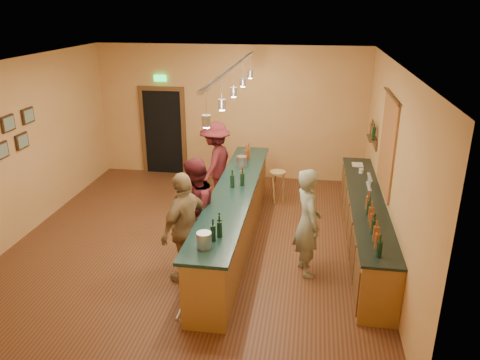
% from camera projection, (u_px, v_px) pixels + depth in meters
% --- Properties ---
extents(floor, '(7.00, 7.00, 0.00)m').
position_uv_depth(floor, '(198.00, 240.00, 8.62)').
color(floor, '#4F2516').
rests_on(floor, ground).
extents(ceiling, '(6.50, 7.00, 0.02)m').
position_uv_depth(ceiling, '(192.00, 62.00, 7.48)').
color(ceiling, silver).
rests_on(ceiling, wall_back).
extents(wall_back, '(6.50, 0.02, 3.20)m').
position_uv_depth(wall_back, '(230.00, 113.00, 11.28)').
color(wall_back, '#C78A4A').
rests_on(wall_back, floor).
extents(wall_front, '(6.50, 0.02, 3.20)m').
position_uv_depth(wall_front, '(113.00, 262.00, 4.81)').
color(wall_front, '#C78A4A').
rests_on(wall_front, floor).
extents(wall_left, '(0.02, 7.00, 3.20)m').
position_uv_depth(wall_left, '(22.00, 149.00, 8.51)').
color(wall_left, '#C78A4A').
rests_on(wall_left, floor).
extents(wall_right, '(0.02, 7.00, 3.20)m').
position_uv_depth(wall_right, '(390.00, 167.00, 7.58)').
color(wall_right, '#C78A4A').
rests_on(wall_right, floor).
extents(doorway, '(1.15, 0.09, 2.48)m').
position_uv_depth(doorway, '(163.00, 130.00, 11.67)').
color(doorway, black).
rests_on(doorway, wall_back).
extents(tapestry, '(0.03, 1.40, 1.60)m').
position_uv_depth(tapestry, '(387.00, 145.00, 7.86)').
color(tapestry, maroon).
rests_on(tapestry, wall_right).
extents(bottle_shelf, '(0.17, 0.55, 0.54)m').
position_uv_depth(bottle_shelf, '(373.00, 133.00, 9.32)').
color(bottle_shelf, '#522A18').
rests_on(bottle_shelf, wall_right).
extents(back_counter, '(0.60, 4.55, 1.27)m').
position_uv_depth(back_counter, '(365.00, 223.00, 8.18)').
color(back_counter, olive).
rests_on(back_counter, floor).
extents(tasting_bar, '(0.74, 5.10, 1.38)m').
position_uv_depth(tasting_bar, '(234.00, 212.00, 8.30)').
color(tasting_bar, olive).
rests_on(tasting_bar, floor).
extents(pendant_track, '(0.11, 4.60, 0.50)m').
position_uv_depth(pendant_track, '(234.00, 77.00, 7.46)').
color(pendant_track, silver).
rests_on(pendant_track, ceiling).
extents(bartender, '(0.62, 0.75, 1.77)m').
position_uv_depth(bartender, '(308.00, 223.00, 7.29)').
color(bartender, gray).
rests_on(bartender, floor).
extents(customer_a, '(0.80, 0.96, 1.79)m').
position_uv_depth(customer_a, '(195.00, 211.00, 7.69)').
color(customer_a, '#59191E').
rests_on(customer_a, floor).
extents(customer_b, '(0.81, 1.13, 1.78)m').
position_uv_depth(customer_b, '(185.00, 227.00, 7.13)').
color(customer_b, '#997A51').
rests_on(customer_b, floor).
extents(customer_c, '(0.88, 1.27, 1.80)m').
position_uv_depth(customer_c, '(215.00, 164.00, 9.92)').
color(customer_c, '#59191E').
rests_on(customer_c, floor).
extents(bar_stool, '(0.34, 0.34, 0.71)m').
position_uv_depth(bar_stool, '(277.00, 178.00, 10.07)').
color(bar_stool, olive).
rests_on(bar_stool, floor).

